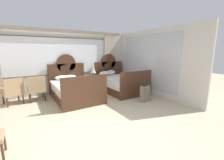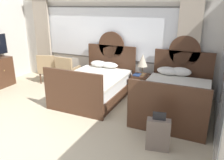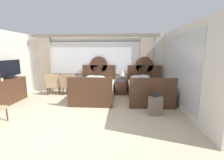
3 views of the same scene
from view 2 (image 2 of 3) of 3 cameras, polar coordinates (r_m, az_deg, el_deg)
ground_plane at (r=4.46m, az=-23.80°, el=-16.10°), size 24.00×24.00×0.00m
wall_back_window at (r=6.90m, az=-1.29°, el=10.33°), size 6.38×0.22×2.70m
bed_near_window at (r=6.08m, az=-4.17°, el=-1.13°), size 1.53×2.18×1.68m
bed_near_mirror at (r=5.47m, az=15.63°, el=-4.08°), size 1.53×2.18×1.68m
nightstand_between_beds at (r=6.33m, az=7.28°, el=-1.17°), size 0.44×0.47×0.59m
table_lamp_on_nightstand at (r=6.10m, az=7.80°, el=4.95°), size 0.27×0.27×0.59m
book_on_nightstand at (r=6.17m, az=6.43°, el=1.38°), size 0.18×0.26×0.03m
armchair_by_window_left at (r=7.08m, az=-11.33°, el=2.46°), size 0.58×0.58×0.93m
armchair_by_window_centre at (r=7.51m, az=-15.82°, el=3.05°), size 0.71×0.71×0.93m
suitcase_on_floor at (r=4.07m, az=11.61°, el=-13.40°), size 0.43×0.25×0.72m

